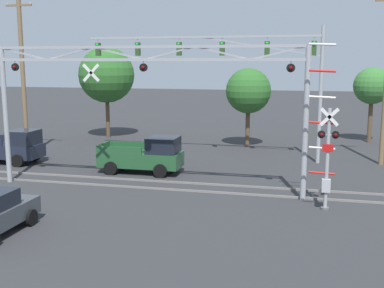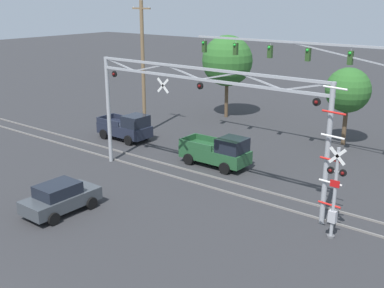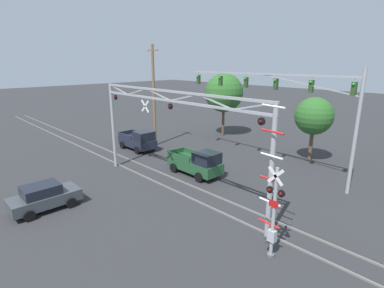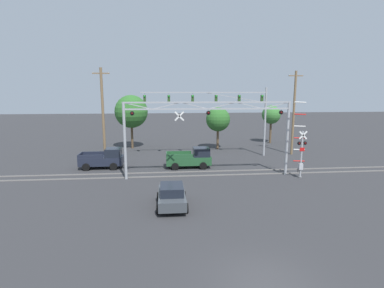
{
  "view_description": "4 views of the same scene",
  "coord_description": "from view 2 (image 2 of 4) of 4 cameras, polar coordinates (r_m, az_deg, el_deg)",
  "views": [
    {
      "loc": [
        7.51,
        -5.74,
        6.24
      ],
      "look_at": [
        1.62,
        18.86,
        1.87
      ],
      "focal_mm": 45.0,
      "sensor_mm": 36.0,
      "label": 1
    },
    {
      "loc": [
        15.69,
        -4.83,
        10.62
      ],
      "look_at": [
        -1.89,
        17.56,
        1.86
      ],
      "focal_mm": 45.0,
      "sensor_mm": 36.0,
      "label": 2
    },
    {
      "loc": [
        14.59,
        3.86,
        8.69
      ],
      "look_at": [
        -0.22,
        17.98,
        3.02
      ],
      "focal_mm": 28.0,
      "sensor_mm": 36.0,
      "label": 3
    },
    {
      "loc": [
        -4.04,
        -10.83,
        7.83
      ],
      "look_at": [
        -1.54,
        15.28,
        3.23
      ],
      "focal_mm": 28.0,
      "sensor_mm": 36.0,
      "label": 4
    }
  ],
  "objects": [
    {
      "name": "utility_pole_left",
      "position": [
        38.18,
        -5.82,
        9.05
      ],
      "size": [
        1.8,
        0.28,
        10.34
      ],
      "color": "brown",
      "rests_on": "ground_plane"
    },
    {
      "name": "pickup_truck_lead",
      "position": [
        31.14,
        3.15,
        -0.94
      ],
      "size": [
        4.63,
        2.1,
        2.08
      ],
      "color": "#23512D",
      "rests_on": "ground_plane"
    },
    {
      "name": "crossing_gantry",
      "position": [
        26.61,
        0.93,
        4.7
      ],
      "size": [
        15.24,
        0.28,
        6.96
      ],
      "color": "#9EA0A5",
      "rests_on": "ground_plane"
    },
    {
      "name": "rail_track_far",
      "position": [
        29.34,
        2.95,
        -4.03
      ],
      "size": [
        80.0,
        0.08,
        0.1
      ],
      "primitive_type": "cube",
      "color": "gray",
      "rests_on": "ground_plane"
    },
    {
      "name": "background_tree_beyond_span",
      "position": [
        36.79,
        18.0,
        6.06
      ],
      "size": [
        3.27,
        3.27,
        5.75
      ],
      "color": "brown",
      "rests_on": "ground_plane"
    },
    {
      "name": "crossing_signal_mast",
      "position": [
        22.48,
        16.44,
        -5.23
      ],
      "size": [
        1.38,
        0.35,
        6.97
      ],
      "color": "#9EA0A5",
      "rests_on": "ground_plane"
    },
    {
      "name": "sedan_waiting",
      "position": [
        25.54,
        -15.35,
        -6.14
      ],
      "size": [
        2.08,
        3.94,
        1.58
      ],
      "color": "#3D4247",
      "rests_on": "ground_plane"
    },
    {
      "name": "rail_track_near",
      "position": [
        28.26,
        1.26,
        -4.86
      ],
      "size": [
        80.0,
        0.08,
        0.1
      ],
      "primitive_type": "cube",
      "color": "gray",
      "rests_on": "ground_plane"
    },
    {
      "name": "traffic_signal_span",
      "position": [
        31.97,
        16.1,
        8.33
      ],
      "size": [
        15.07,
        0.39,
        8.33
      ],
      "color": "#9EA0A5",
      "rests_on": "ground_plane"
    },
    {
      "name": "pickup_truck_following",
      "position": [
        37.21,
        -7.74,
        1.94
      ],
      "size": [
        4.34,
        2.1,
        2.08
      ],
      "color": "#1E2333",
      "rests_on": "ground_plane"
    },
    {
      "name": "background_tree_far_right_verge",
      "position": [
        43.51,
        4.2,
        9.81
      ],
      "size": [
        4.51,
        4.51,
        7.39
      ],
      "color": "brown",
      "rests_on": "ground_plane"
    }
  ]
}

